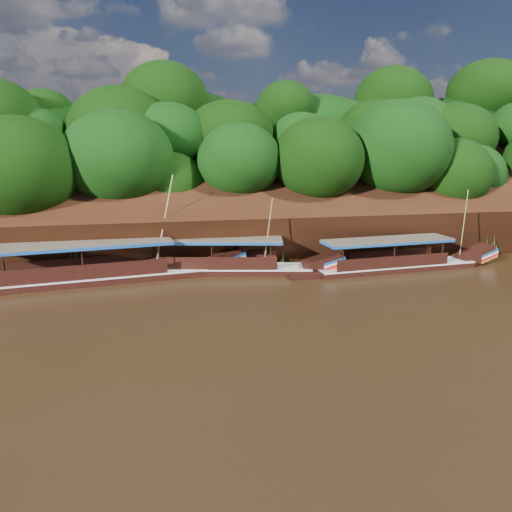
% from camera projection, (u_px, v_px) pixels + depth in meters
% --- Properties ---
extents(ground, '(160.00, 160.00, 0.00)m').
position_uv_depth(ground, '(290.00, 310.00, 26.61)').
color(ground, black).
rests_on(ground, ground).
extents(riverbank, '(120.00, 30.06, 19.40)m').
position_uv_depth(riverbank, '(226.00, 216.00, 47.89)').
color(riverbank, black).
rests_on(riverbank, ground).
extents(boat_0, '(14.01, 3.11, 6.03)m').
position_uv_depth(boat_0, '(405.00, 262.00, 35.17)').
color(boat_0, black).
rests_on(boat_0, ground).
extents(boat_1, '(14.25, 4.84, 5.74)m').
position_uv_depth(boat_1, '(235.00, 265.00, 34.17)').
color(boat_1, black).
rests_on(boat_1, ground).
extents(boat_2, '(16.98, 4.56, 7.20)m').
position_uv_depth(boat_2, '(112.00, 272.00, 32.19)').
color(boat_2, black).
rests_on(boat_2, ground).
extents(reeds, '(48.03, 2.81, 2.12)m').
position_uv_depth(reeds, '(212.00, 258.00, 34.78)').
color(reeds, '#286C1B').
rests_on(reeds, ground).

